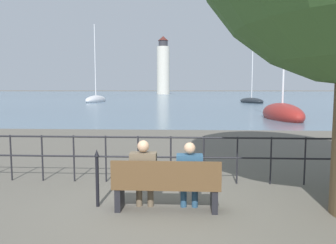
% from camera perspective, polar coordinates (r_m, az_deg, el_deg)
% --- Properties ---
extents(ground_plane, '(1000.00, 1000.00, 0.00)m').
position_cam_1_polar(ground_plane, '(5.87, -0.27, -15.01)').
color(ground_plane, '#605B51').
extents(harbor_water, '(600.00, 300.00, 0.01)m').
position_cam_1_polar(harbor_water, '(166.66, 2.99, 5.02)').
color(harbor_water, slate).
rests_on(harbor_water, ground_plane).
extents(park_bench, '(1.83, 0.45, 0.90)m').
position_cam_1_polar(park_bench, '(5.67, -0.31, -11.13)').
color(park_bench, brown).
rests_on(park_bench, ground_plane).
extents(seated_person_left, '(0.45, 0.35, 1.22)m').
position_cam_1_polar(seated_person_left, '(5.72, -4.26, -8.57)').
color(seated_person_left, brown).
rests_on(seated_person_left, ground_plane).
extents(seated_person_right, '(0.44, 0.35, 1.19)m').
position_cam_1_polar(seated_person_right, '(5.68, 3.76, -8.82)').
color(seated_person_right, navy).
rests_on(seated_person_right, ground_plane).
extents(promenade_railing, '(13.16, 0.04, 1.05)m').
position_cam_1_polar(promenade_railing, '(7.27, 0.49, -5.25)').
color(promenade_railing, black).
rests_on(promenade_railing, ground_plane).
extents(closed_umbrella, '(0.09, 0.09, 1.03)m').
position_cam_1_polar(closed_umbrella, '(5.98, -12.23, -8.99)').
color(closed_umbrella, black).
rests_on(closed_umbrella, ground_plane).
extents(sailboat_0, '(2.39, 6.28, 9.74)m').
position_cam_1_polar(sailboat_0, '(24.20, 19.24, 1.35)').
color(sailboat_0, maroon).
rests_on(sailboat_0, ground_plane).
extents(sailboat_2, '(2.62, 7.76, 12.77)m').
position_cam_1_polar(sailboat_2, '(54.30, -12.45, 3.80)').
color(sailboat_2, silver).
rests_on(sailboat_2, ground_plane).
extents(sailboat_3, '(3.89, 6.84, 11.21)m').
position_cam_1_polar(sailboat_3, '(52.30, 14.34, 3.59)').
color(sailboat_3, black).
rests_on(sailboat_3, ground_plane).
extents(harbor_lighthouse, '(5.26, 5.26, 23.48)m').
position_cam_1_polar(harbor_lighthouse, '(135.45, -0.84, 9.49)').
color(harbor_lighthouse, beige).
rests_on(harbor_lighthouse, ground_plane).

